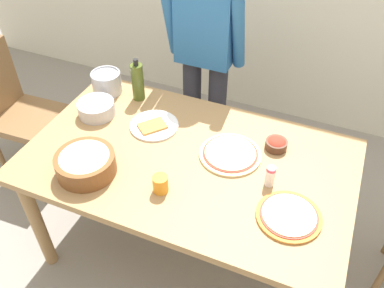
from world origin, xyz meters
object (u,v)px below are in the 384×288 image
salt_shaker (270,176)px  dining_table (188,171)px  mixing_bowl_steel (96,109)px  chair_wooden_left (15,108)px  olive_oil_bottle (138,82)px  pizza_cooked_on_tray (289,216)px  small_sauce_bowl (276,144)px  steel_pot (107,82)px  cup_orange (160,184)px  plate_with_slice (154,126)px  person_cook (206,47)px  popcorn_bowl (85,162)px  pizza_raw_on_board (230,154)px

salt_shaker → dining_table: bearing=177.8°
mixing_bowl_steel → salt_shaker: bearing=-7.9°
chair_wooden_left → salt_shaker: 1.77m
dining_table → mixing_bowl_steel: mixing_bowl_steel is taller
chair_wooden_left → salt_shaker: size_ratio=8.96×
olive_oil_bottle → pizza_cooked_on_tray: bearing=-27.5°
pizza_cooked_on_tray → small_sauce_bowl: 0.44m
steel_pot → cup_orange: bearing=-42.5°
chair_wooden_left → plate_with_slice: 1.08m
plate_with_slice → small_sauce_bowl: (0.64, 0.09, 0.02)m
person_cook → popcorn_bowl: (-0.19, -1.03, -0.12)m
dining_table → pizza_cooked_on_tray: bearing=-17.4°
chair_wooden_left → steel_pot: chair_wooden_left is taller
chair_wooden_left → pizza_cooked_on_tray: (1.86, -0.37, 0.23)m
mixing_bowl_steel → small_sauce_bowl: bearing=6.6°
small_sauce_bowl → salt_shaker: 0.26m
person_cook → chair_wooden_left: bearing=-153.5°
cup_orange → dining_table: bearing=83.0°
pizza_cooked_on_tray → steel_pot: size_ratio=1.62×
small_sauce_bowl → steel_pot: 1.05m
popcorn_bowl → small_sauce_bowl: size_ratio=2.55×
dining_table → plate_with_slice: bearing=150.3°
cup_orange → salt_shaker: bearing=27.3°
pizza_raw_on_board → small_sauce_bowl: small_sauce_bowl is taller
person_cook → dining_table: bearing=-74.6°
popcorn_bowl → cup_orange: (0.37, 0.03, -0.02)m
steel_pot → olive_oil_bottle: bearing=4.0°
pizza_raw_on_board → cup_orange: (-0.21, -0.34, 0.03)m
plate_with_slice → popcorn_bowl: (-0.14, -0.42, 0.05)m
mixing_bowl_steel → pizza_raw_on_board: bearing=-2.0°
pizza_raw_on_board → mixing_bowl_steel: 0.79m
dining_table → popcorn_bowl: (-0.40, -0.27, 0.15)m
popcorn_bowl → salt_shaker: popcorn_bowl is taller
mixing_bowl_steel → person_cook: bearing=58.2°
pizza_cooked_on_tray → popcorn_bowl: popcorn_bowl is taller
person_cook → pizza_raw_on_board: 0.79m
plate_with_slice → pizza_raw_on_board: bearing=-6.6°
dining_table → popcorn_bowl: popcorn_bowl is taller
dining_table → plate_with_slice: size_ratio=6.15×
olive_oil_bottle → salt_shaker: 0.95m
dining_table → steel_pot: steel_pot is taller
pizza_cooked_on_tray → dining_table: bearing=162.6°
pizza_raw_on_board → popcorn_bowl: bearing=-147.8°
pizza_cooked_on_tray → steel_pot: 1.30m
salt_shaker → steel_pot: bearing=161.8°
plate_with_slice → chair_wooden_left: bearing=177.2°
dining_table → popcorn_bowl: size_ratio=5.71×
steel_pot → person_cook: bearing=42.7°
pizza_cooked_on_tray → steel_pot: (-1.20, 0.51, 0.06)m
dining_table → small_sauce_bowl: 0.46m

